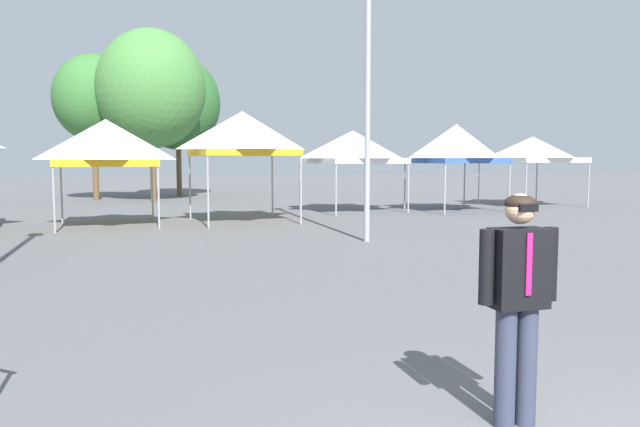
# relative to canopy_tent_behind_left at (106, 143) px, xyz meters

# --- Properties ---
(canopy_tent_behind_left) EXTENTS (3.06, 3.06, 3.21)m
(canopy_tent_behind_left) POSITION_rel_canopy_tent_behind_left_xyz_m (0.00, 0.00, 0.00)
(canopy_tent_behind_left) COLOR #9E9EA3
(canopy_tent_behind_left) RESTS_ON ground
(canopy_tent_far_left) EXTENTS (3.05, 3.05, 3.54)m
(canopy_tent_far_left) POSITION_rel_canopy_tent_behind_left_xyz_m (4.12, -0.29, 0.32)
(canopy_tent_far_left) COLOR #9E9EA3
(canopy_tent_far_left) RESTS_ON ground
(canopy_tent_left_of_center) EXTENTS (3.45, 3.45, 3.10)m
(canopy_tent_left_of_center) POSITION_rel_canopy_tent_behind_left_xyz_m (9.02, 1.97, -0.03)
(canopy_tent_left_of_center) COLOR #9E9EA3
(canopy_tent_left_of_center) RESTS_ON ground
(canopy_tent_behind_right) EXTENTS (3.04, 3.04, 3.36)m
(canopy_tent_behind_right) POSITION_rel_canopy_tent_behind_left_xyz_m (12.92, 0.84, 0.10)
(canopy_tent_behind_right) COLOR #9E9EA3
(canopy_tent_behind_right) RESTS_ON ground
(canopy_tent_right_of_center) EXTENTS (3.41, 3.41, 2.98)m
(canopy_tent_right_of_center) POSITION_rel_canopy_tent_behind_left_xyz_m (17.45, 1.80, -0.08)
(canopy_tent_right_of_center) COLOR #9E9EA3
(canopy_tent_right_of_center) RESTS_ON ground
(person_foreground) EXTENTS (0.65, 0.29, 1.78)m
(person_foreground) POSITION_rel_canopy_tent_behind_left_xyz_m (2.16, -15.95, -1.47)
(person_foreground) COLOR #33384C
(person_foreground) RESTS_ON ground
(light_pole_opposite_side) EXTENTS (0.36, 0.36, 9.90)m
(light_pole_opposite_side) POSITION_rel_canopy_tent_behind_left_xyz_m (5.74, -6.02, 3.02)
(light_pole_opposite_side) COLOR #9E9EA3
(light_pole_opposite_side) RESTS_ON ground
(tree_behind_tents_right) EXTENTS (5.07, 5.07, 8.09)m
(tree_behind_tents_right) POSITION_rel_canopy_tent_behind_left_xyz_m (2.58, 10.67, 2.79)
(tree_behind_tents_right) COLOR brown
(tree_behind_tents_right) RESTS_ON ground
(tree_behind_tents_center) EXTENTS (3.79, 3.79, 7.04)m
(tree_behind_tents_center) POSITION_rel_canopy_tent_behind_left_xyz_m (0.05, 12.47, 2.43)
(tree_behind_tents_center) COLOR brown
(tree_behind_tents_center) RESTS_ON ground
(tree_behind_tents_left) EXTENTS (4.58, 4.58, 7.55)m
(tree_behind_tents_left) POSITION_rel_canopy_tent_behind_left_xyz_m (4.42, 14.72, 2.51)
(tree_behind_tents_left) COLOR brown
(tree_behind_tents_left) RESTS_ON ground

